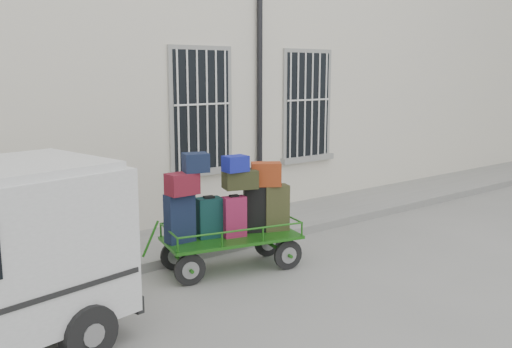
{
  "coord_description": "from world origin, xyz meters",
  "views": [
    {
      "loc": [
        -6.18,
        -6.03,
        2.96
      ],
      "look_at": [
        -0.65,
        1.0,
        1.35
      ],
      "focal_mm": 40.0,
      "sensor_mm": 36.0,
      "label": 1
    }
  ],
  "objects": [
    {
      "name": "luggage_cart",
      "position": [
        -1.37,
        0.7,
        0.9
      ],
      "size": [
        2.42,
        1.35,
        1.82
      ],
      "rotation": [
        0.0,
        0.0,
        -0.23
      ],
      "color": "black",
      "rests_on": "ground"
    },
    {
      "name": "building",
      "position": [
        0.0,
        5.5,
        3.0
      ],
      "size": [
        24.0,
        5.15,
        6.0
      ],
      "color": "beige",
      "rests_on": "ground"
    },
    {
      "name": "ground",
      "position": [
        0.0,
        0.0,
        0.0
      ],
      "size": [
        80.0,
        80.0,
        0.0
      ],
      "primitive_type": "plane",
      "color": "slate",
      "rests_on": "ground"
    },
    {
      "name": "sidewalk",
      "position": [
        0.0,
        2.2,
        0.07
      ],
      "size": [
        24.0,
        1.7,
        0.15
      ],
      "primitive_type": "cube",
      "color": "gray",
      "rests_on": "ground"
    }
  ]
}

